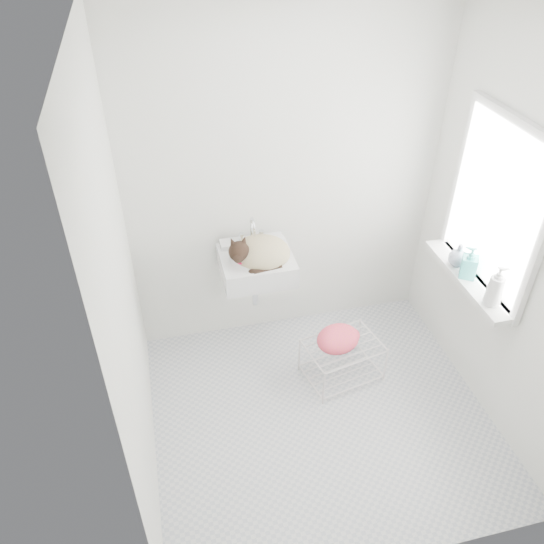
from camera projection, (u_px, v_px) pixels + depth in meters
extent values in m
cube|color=silver|center=(321.00, 415.00, 3.64)|extent=(2.20, 2.00, 0.02)
cube|color=white|center=(354.00, 11.00, 2.15)|extent=(2.20, 2.00, 0.02)
cube|color=white|center=(286.00, 181.00, 3.68)|extent=(2.20, 0.02, 2.50)
cube|color=white|center=(515.00, 239.00, 3.10)|extent=(0.02, 2.00, 2.50)
cube|color=white|center=(123.00, 295.00, 2.69)|extent=(0.02, 2.00, 2.50)
cube|color=white|center=(498.00, 207.00, 3.20)|extent=(0.01, 0.80, 1.00)
cube|color=white|center=(495.00, 207.00, 3.20)|extent=(0.04, 0.90, 1.10)
cube|color=white|center=(467.00, 279.00, 3.49)|extent=(0.16, 0.88, 0.04)
cube|color=silver|center=(257.00, 256.00, 3.67)|extent=(0.49, 0.43, 0.20)
ellipsoid|color=tan|center=(261.00, 253.00, 3.65)|extent=(0.42, 0.37, 0.20)
sphere|color=black|center=(240.00, 250.00, 3.51)|extent=(0.16, 0.16, 0.14)
torus|color=#D60033|center=(243.00, 255.00, 3.54)|extent=(0.14, 0.13, 0.06)
cube|color=silver|center=(342.00, 360.00, 3.85)|extent=(0.56, 0.45, 0.30)
ellipsoid|color=orange|center=(338.00, 343.00, 3.73)|extent=(0.38, 0.34, 0.13)
imported|color=white|center=(490.00, 304.00, 3.26)|extent=(0.12, 0.12, 0.23)
imported|color=teal|center=(466.00, 276.00, 3.48)|extent=(0.14, 0.14, 0.22)
imported|color=#A1AAC0|center=(456.00, 265.00, 3.59)|extent=(0.16, 0.16, 0.16)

